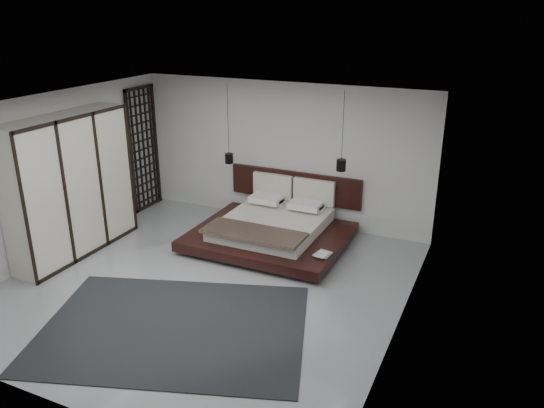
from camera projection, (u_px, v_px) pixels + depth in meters
The scene contains 14 objects.
floor at pixel (206, 284), 8.39m from camera, with size 6.00×6.00×0.00m, color #95989D.
ceiling at pixel (198, 107), 7.41m from camera, with size 6.00×6.00×0.00m, color white.
wall_back at pixel (282, 153), 10.45m from camera, with size 6.00×6.00×0.00m, color silver.
wall_front at pixel (45, 295), 5.34m from camera, with size 6.00×6.00×0.00m, color silver.
wall_left at pixel (52, 176), 9.07m from camera, with size 6.00×6.00×0.00m, color silver.
wall_right at pixel (404, 235), 6.73m from camera, with size 6.00×6.00×0.00m, color silver.
lattice_screen at pixel (144, 149), 11.17m from camera, with size 0.05×0.90×2.60m, color black.
bed at pixel (273, 227), 9.80m from camera, with size 2.74×2.37×1.07m.
book_lower at pixel (318, 253), 8.82m from camera, with size 0.21×0.29×0.03m, color #99724C.
book_upper at pixel (316, 252), 8.79m from camera, with size 0.21×0.29×0.02m, color #99724C.
pendant_left at pixel (229, 158), 10.22m from camera, with size 0.16×0.16×1.53m.
pendant_right at pixel (341, 165), 9.30m from camera, with size 0.17×0.17×1.40m.
wardrobe at pixel (71, 186), 9.09m from camera, with size 0.59×2.51×2.46m.
rug at pixel (174, 327), 7.25m from camera, with size 3.56×2.54×0.02m, color black.
Camera 1 is at (4.03, -6.30, 4.13)m, focal length 35.00 mm.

